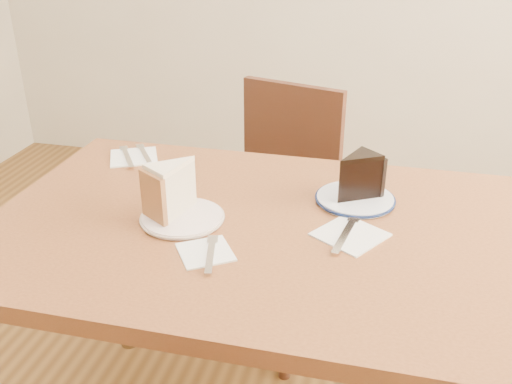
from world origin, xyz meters
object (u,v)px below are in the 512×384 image
object	(u,v)px
chair_far	(272,204)
chocolate_cake	(355,179)
table	(254,259)
carrot_cake	(176,189)
plate_navy	(355,199)
plate_cream	(182,218)

from	to	relation	value
chair_far	chocolate_cake	world-z (taller)	chair_far
chocolate_cake	chair_far	bearing A→B (deg)	-15.91
table	chair_far	bearing A→B (deg)	98.00
carrot_cake	chocolate_cake	xyz separation A→B (m)	(0.39, 0.16, -0.01)
chair_far	carrot_cake	size ratio (longest dim) A/B	7.70
plate_navy	chocolate_cake	distance (m)	0.05
plate_cream	table	bearing A→B (deg)	9.77
carrot_cake	chocolate_cake	distance (m)	0.42
table	carrot_cake	size ratio (longest dim) A/B	10.62
chair_far	plate_cream	size ratio (longest dim) A/B	4.77
carrot_cake	chocolate_cake	size ratio (longest dim) A/B	1.07
table	plate_navy	bearing A→B (deg)	37.04
plate_cream	carrot_cake	bearing A→B (deg)	135.43
table	chocolate_cake	bearing A→B (deg)	36.82
table	carrot_cake	distance (m)	0.24
chair_far	plate_navy	size ratio (longest dim) A/B	4.74
table	chair_far	xyz separation A→B (m)	(-0.08, 0.60, -0.17)
chair_far	carrot_cake	xyz separation A→B (m)	(-0.10, -0.61, 0.33)
plate_cream	chocolate_cake	xyz separation A→B (m)	(0.37, 0.18, 0.05)
plate_cream	chocolate_cake	distance (m)	0.41
plate_navy	chocolate_cake	size ratio (longest dim) A/B	1.73
plate_navy	carrot_cake	size ratio (longest dim) A/B	1.62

